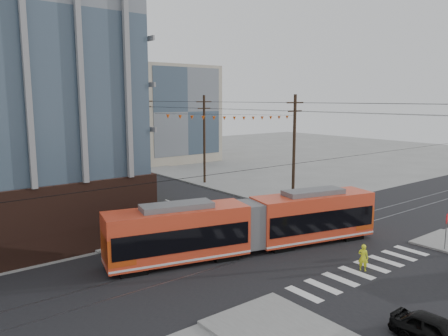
# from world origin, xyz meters

# --- Properties ---
(ground) EXTENTS (160.00, 160.00, 0.00)m
(ground) POSITION_xyz_m (0.00, 0.00, 0.00)
(ground) COLOR slate
(bg_bldg_ne_near) EXTENTS (14.00, 14.00, 16.00)m
(bg_bldg_ne_near) POSITION_xyz_m (16.00, 48.00, 8.00)
(bg_bldg_ne_near) COLOR gray
(bg_bldg_ne_near) RESTS_ON ground
(bg_bldg_ne_far) EXTENTS (16.00, 16.00, 14.00)m
(bg_bldg_ne_far) POSITION_xyz_m (18.00, 68.00, 7.00)
(bg_bldg_ne_far) COLOR #8C99A5
(bg_bldg_ne_far) RESTS_ON ground
(utility_pole_far) EXTENTS (0.30, 0.30, 11.00)m
(utility_pole_far) POSITION_xyz_m (8.50, 56.00, 5.50)
(utility_pole_far) COLOR black
(utility_pole_far) RESTS_ON ground
(streetcar) EXTENTS (19.87, 7.54, 3.81)m
(streetcar) POSITION_xyz_m (-3.44, 3.94, 1.91)
(streetcar) COLOR red
(streetcar) RESTS_ON ground
(city_bus) EXTENTS (4.89, 11.33, 3.14)m
(city_bus) POSITION_xyz_m (-2.31, 24.38, 1.57)
(city_bus) COLOR black
(city_bus) RESTS_ON ground
(black_sedan) EXTENTS (1.71, 3.94, 1.32)m
(black_sedan) POSITION_xyz_m (-4.93, -9.91, 0.66)
(black_sedan) COLOR black
(black_sedan) RESTS_ON ground
(parked_car_silver) EXTENTS (2.88, 4.58, 1.43)m
(parked_car_silver) POSITION_xyz_m (-6.03, 13.61, 0.71)
(parked_car_silver) COLOR #979AA7
(parked_car_silver) RESTS_ON ground
(parked_car_white) EXTENTS (2.95, 5.09, 1.39)m
(parked_car_white) POSITION_xyz_m (-5.16, 20.20, 0.69)
(parked_car_white) COLOR silver
(parked_car_white) RESTS_ON ground
(parked_car_grey) EXTENTS (2.23, 4.43, 1.20)m
(parked_car_grey) POSITION_xyz_m (-5.05, 26.35, 0.60)
(parked_car_grey) COLOR #40424A
(parked_car_grey) RESTS_ON ground
(pedestrian) EXTENTS (0.60, 0.73, 1.70)m
(pedestrian) POSITION_xyz_m (-0.19, -3.01, 0.85)
(pedestrian) COLOR #EAF422
(pedestrian) RESTS_ON ground
(stop_sign) EXTENTS (0.98, 0.98, 2.56)m
(stop_sign) POSITION_xyz_m (7.32, -4.50, 1.28)
(stop_sign) COLOR #C00106
(stop_sign) RESTS_ON ground
(jersey_barrier) EXTENTS (1.49, 4.49, 0.88)m
(jersey_barrier) POSITION_xyz_m (8.30, 11.17, 0.44)
(jersey_barrier) COLOR #5E5E5E
(jersey_barrier) RESTS_ON ground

